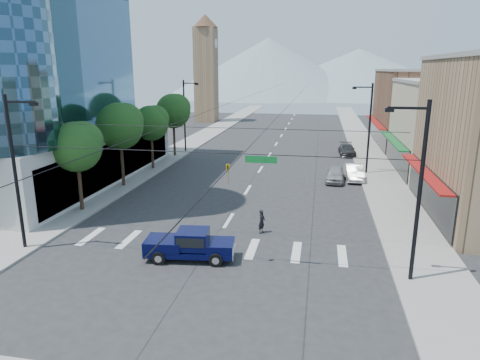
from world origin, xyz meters
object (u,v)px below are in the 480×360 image
Objects in this scene: pedestrian at (262,221)px; parked_car_mid at (354,172)px; parked_car_far at (347,150)px; parked_car_near at (335,174)px; pickup_truck at (189,244)px.

parked_car_mid is at bearing -4.10° from pedestrian.
parked_car_near is at bearing -100.31° from parked_car_far.
parked_car_far is at bearing 65.92° from pickup_truck.
pedestrian is (3.42, 4.66, -0.10)m from pickup_truck.
parked_car_mid is (6.81, 15.22, -0.05)m from pedestrian.
pickup_truck is at bearing -110.26° from parked_car_far.
parked_car_near is 0.89× the size of parked_car_far.
pickup_truck is 3.32× the size of pedestrian.
parked_car_mid reaches higher than parked_car_near.
pickup_truck is 1.26× the size of parked_car_near.
parked_car_mid is at bearing 56.32° from pickup_truck.
parked_car_far is at bearing 6.12° from pedestrian.
pedestrian reaches higher than parked_car_near.
parked_car_far is (10.23, 32.20, -0.22)m from pickup_truck.
pickup_truck is at bearing 163.77° from pedestrian.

